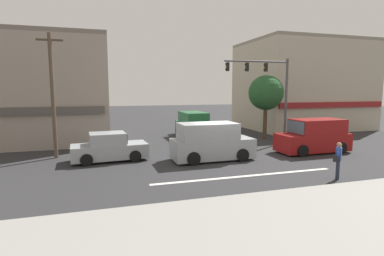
{
  "coord_description": "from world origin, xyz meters",
  "views": [
    {
      "loc": [
        -6.3,
        -15.59,
        3.95
      ],
      "look_at": [
        -0.97,
        2.0,
        1.6
      ],
      "focal_mm": 28.0,
      "sensor_mm": 36.0,
      "label": 1
    }
  ],
  "objects_px": {
    "van_waiting_far": "(314,137)",
    "sedan_crossing_leftbound": "(109,148)",
    "street_tree": "(266,93)",
    "traffic_light_mast": "(270,85)",
    "pedestrian_foreground_with_bag": "(338,158)",
    "van_crossing_center": "(192,125)",
    "van_crossing_rightbound": "(211,142)",
    "utility_pole_near_left": "(53,94)"
  },
  "relations": [
    {
      "from": "sedan_crossing_leftbound",
      "to": "pedestrian_foreground_with_bag",
      "type": "distance_m",
      "value": 11.65
    },
    {
      "from": "utility_pole_near_left",
      "to": "van_crossing_center",
      "type": "distance_m",
      "value": 11.55
    },
    {
      "from": "van_waiting_far",
      "to": "pedestrian_foreground_with_bag",
      "type": "distance_m",
      "value": 6.02
    },
    {
      "from": "van_waiting_far",
      "to": "sedan_crossing_leftbound",
      "type": "height_order",
      "value": "van_waiting_far"
    },
    {
      "from": "sedan_crossing_leftbound",
      "to": "pedestrian_foreground_with_bag",
      "type": "relative_size",
      "value": 2.52
    },
    {
      "from": "van_crossing_center",
      "to": "pedestrian_foreground_with_bag",
      "type": "height_order",
      "value": "van_crossing_center"
    },
    {
      "from": "traffic_light_mast",
      "to": "van_crossing_rightbound",
      "type": "xyz_separation_m",
      "value": [
        -5.92,
        -3.69,
        -3.3
      ]
    },
    {
      "from": "van_waiting_far",
      "to": "pedestrian_foreground_with_bag",
      "type": "bearing_deg",
      "value": -119.42
    },
    {
      "from": "van_waiting_far",
      "to": "sedan_crossing_leftbound",
      "type": "relative_size",
      "value": 1.1
    },
    {
      "from": "traffic_light_mast",
      "to": "van_crossing_center",
      "type": "bearing_deg",
      "value": 133.96
    },
    {
      "from": "van_crossing_rightbound",
      "to": "pedestrian_foreground_with_bag",
      "type": "height_order",
      "value": "van_crossing_rightbound"
    },
    {
      "from": "van_crossing_rightbound",
      "to": "pedestrian_foreground_with_bag",
      "type": "relative_size",
      "value": 2.77
    },
    {
      "from": "street_tree",
      "to": "traffic_light_mast",
      "type": "relative_size",
      "value": 0.83
    },
    {
      "from": "street_tree",
      "to": "pedestrian_foreground_with_bag",
      "type": "relative_size",
      "value": 3.07
    },
    {
      "from": "utility_pole_near_left",
      "to": "traffic_light_mast",
      "type": "relative_size",
      "value": 1.15
    },
    {
      "from": "street_tree",
      "to": "pedestrian_foreground_with_bag",
      "type": "xyz_separation_m",
      "value": [
        -2.84,
        -11.01,
        -2.74
      ]
    },
    {
      "from": "traffic_light_mast",
      "to": "van_waiting_far",
      "type": "relative_size",
      "value": 1.34
    },
    {
      "from": "van_waiting_far",
      "to": "sedan_crossing_leftbound",
      "type": "xyz_separation_m",
      "value": [
        -12.51,
        1.41,
        -0.29
      ]
    },
    {
      "from": "van_crossing_rightbound",
      "to": "van_crossing_center",
      "type": "distance_m",
      "value": 8.46
    },
    {
      "from": "utility_pole_near_left",
      "to": "van_waiting_far",
      "type": "distance_m",
      "value": 16.0
    },
    {
      "from": "traffic_light_mast",
      "to": "van_crossing_rightbound",
      "type": "distance_m",
      "value": 7.72
    },
    {
      "from": "utility_pole_near_left",
      "to": "van_crossing_center",
      "type": "relative_size",
      "value": 1.54
    },
    {
      "from": "utility_pole_near_left",
      "to": "van_crossing_center",
      "type": "xyz_separation_m",
      "value": [
        9.93,
        5.26,
        -2.7
      ]
    },
    {
      "from": "traffic_light_mast",
      "to": "street_tree",
      "type": "bearing_deg",
      "value": 66.08
    },
    {
      "from": "traffic_light_mast",
      "to": "sedan_crossing_leftbound",
      "type": "xyz_separation_m",
      "value": [
        -11.43,
        -2.2,
        -3.59
      ]
    },
    {
      "from": "utility_pole_near_left",
      "to": "sedan_crossing_leftbound",
      "type": "distance_m",
      "value": 4.5
    },
    {
      "from": "van_crossing_rightbound",
      "to": "van_waiting_far",
      "type": "distance_m",
      "value": 7.0
    },
    {
      "from": "traffic_light_mast",
      "to": "sedan_crossing_leftbound",
      "type": "distance_m",
      "value": 12.18
    },
    {
      "from": "street_tree",
      "to": "van_crossing_center",
      "type": "relative_size",
      "value": 1.11
    },
    {
      "from": "utility_pole_near_left",
      "to": "traffic_light_mast",
      "type": "xyz_separation_m",
      "value": [
        14.4,
        0.62,
        0.6
      ]
    },
    {
      "from": "van_crossing_center",
      "to": "utility_pole_near_left",
      "type": "bearing_deg",
      "value": -152.06
    },
    {
      "from": "van_crossing_center",
      "to": "van_crossing_rightbound",
      "type": "bearing_deg",
      "value": -99.83
    },
    {
      "from": "van_waiting_far",
      "to": "traffic_light_mast",
      "type": "bearing_deg",
      "value": 106.6
    },
    {
      "from": "street_tree",
      "to": "utility_pole_near_left",
      "type": "bearing_deg",
      "value": -169.75
    },
    {
      "from": "traffic_light_mast",
      "to": "pedestrian_foreground_with_bag",
      "type": "bearing_deg",
      "value": -101.98
    },
    {
      "from": "street_tree",
      "to": "van_waiting_far",
      "type": "bearing_deg",
      "value": -88.81
    },
    {
      "from": "traffic_light_mast",
      "to": "pedestrian_foreground_with_bag",
      "type": "relative_size",
      "value": 3.71
    },
    {
      "from": "traffic_light_mast",
      "to": "van_crossing_center",
      "type": "distance_m",
      "value": 7.24
    },
    {
      "from": "van_crossing_rightbound",
      "to": "van_crossing_center",
      "type": "relative_size",
      "value": 1.01
    },
    {
      "from": "van_crossing_center",
      "to": "van_waiting_far",
      "type": "relative_size",
      "value": 1.0
    },
    {
      "from": "traffic_light_mast",
      "to": "pedestrian_foreground_with_bag",
      "type": "distance_m",
      "value": 9.65
    },
    {
      "from": "street_tree",
      "to": "van_waiting_far",
      "type": "height_order",
      "value": "street_tree"
    }
  ]
}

